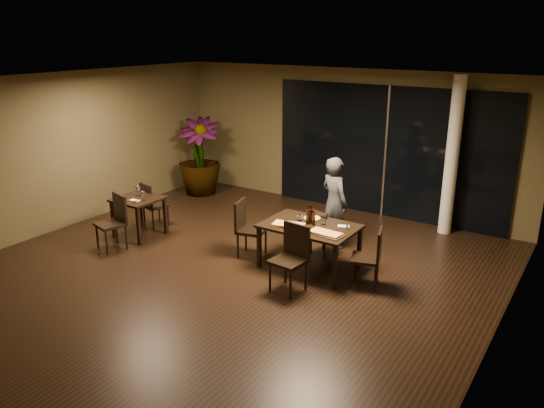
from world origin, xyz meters
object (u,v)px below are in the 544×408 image
at_px(side_table, 138,204).
at_px(chair_main_far, 322,230).
at_px(bottle_c, 311,214).
at_px(main_table, 310,229).
at_px(chair_side_far, 152,203).
at_px(bottle_a, 308,214).
at_px(potted_plant, 199,156).
at_px(bottle_b, 313,218).
at_px(chair_main_right, 371,255).
at_px(chair_main_left, 247,225).
at_px(diner, 334,203).
at_px(chair_side_near, 115,219).
at_px(chair_main_near, 292,254).

distance_m(side_table, chair_main_far, 3.50).
bearing_deg(bottle_c, main_table, -68.95).
distance_m(main_table, bottle_c, 0.25).
relative_size(chair_side_far, bottle_a, 2.72).
relative_size(potted_plant, bottle_b, 7.16).
height_order(main_table, chair_main_right, chair_main_right).
height_order(potted_plant, bottle_a, potted_plant).
xyz_separation_m(chair_main_left, potted_plant, (-3.10, 2.37, 0.35)).
distance_m(diner, bottle_a, 1.02).
bearing_deg(bottle_b, chair_side_near, -160.55).
bearing_deg(side_table, bottle_b, 8.79).
height_order(potted_plant, bottle_b, potted_plant).
bearing_deg(main_table, chair_main_far, 97.09).
distance_m(chair_main_far, bottle_c, 0.63).
height_order(main_table, chair_main_near, chair_main_near).
bearing_deg(bottle_c, chair_side_far, -178.05).
bearing_deg(potted_plant, bottle_a, -27.71).
bearing_deg(potted_plant, chair_main_far, -22.05).
bearing_deg(chair_main_left, bottle_a, -95.80).
height_order(chair_main_right, bottle_b, bottle_b).
distance_m(side_table, chair_main_left, 2.28).
relative_size(side_table, bottle_b, 3.18).
xyz_separation_m(chair_main_near, potted_plant, (-4.39, 3.03, 0.34)).
height_order(chair_main_far, bottle_b, bottle_b).
distance_m(bottle_b, bottle_c, 0.11).
bearing_deg(chair_main_far, chair_main_right, 166.93).
bearing_deg(potted_plant, bottle_c, -26.99).
relative_size(chair_main_far, chair_main_near, 0.83).
bearing_deg(chair_main_left, bottle_b, -96.70).
distance_m(side_table, potted_plant, 2.88).
bearing_deg(main_table, chair_side_near, -160.80).
relative_size(chair_side_far, potted_plant, 0.50).
bearing_deg(diner, bottle_a, 115.16).
distance_m(diner, bottle_b, 1.03).
bearing_deg(chair_main_near, potted_plant, 150.74).
bearing_deg(main_table, potted_plant, 152.21).
bearing_deg(main_table, side_table, -171.63).
xyz_separation_m(side_table, bottle_a, (3.35, 0.54, 0.29)).
distance_m(bottle_a, bottle_b, 0.11).
relative_size(diner, bottle_b, 6.59).
distance_m(chair_main_far, chair_main_right, 1.31).
bearing_deg(bottle_b, chair_main_left, -172.23).
distance_m(chair_main_far, chair_main_left, 1.28).
bearing_deg(chair_main_near, bottle_c, 106.67).
xyz_separation_m(chair_main_near, bottle_b, (-0.09, 0.82, 0.31)).
height_order(chair_main_left, diner, diner).
bearing_deg(potted_plant, side_table, -72.72).
xyz_separation_m(bottle_a, bottle_b, (0.10, -0.00, -0.04)).
height_order(chair_side_far, chair_side_near, chair_side_near).
xyz_separation_m(main_table, chair_main_near, (0.14, -0.79, -0.11)).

